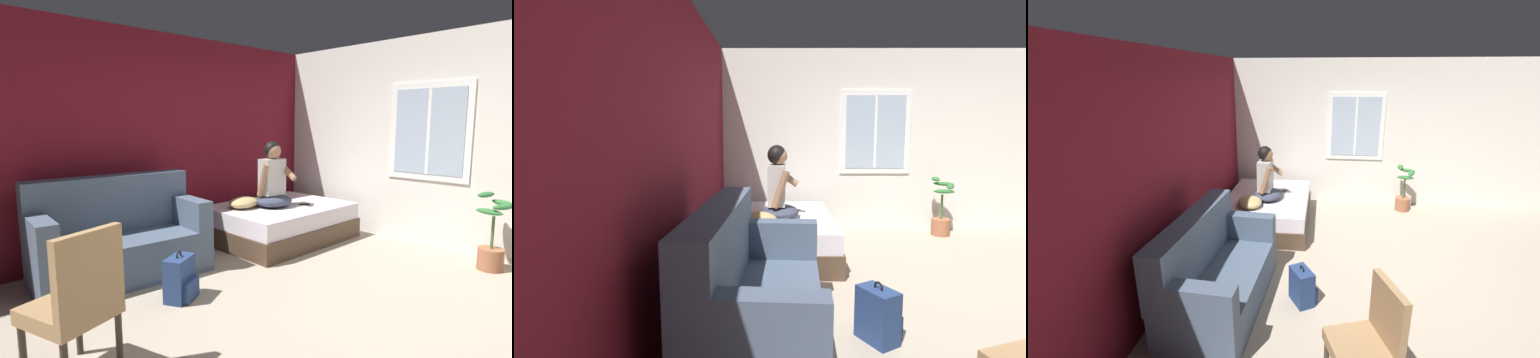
% 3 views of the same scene
% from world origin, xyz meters
% --- Properties ---
extents(ground_plane, '(40.00, 40.00, 0.00)m').
position_xyz_m(ground_plane, '(0.00, 0.00, 0.00)').
color(ground_plane, tan).
extents(wall_back_accent, '(10.52, 0.16, 2.70)m').
position_xyz_m(wall_back_accent, '(0.00, 2.76, 1.35)').
color(wall_back_accent, maroon).
rests_on(wall_back_accent, ground).
extents(wall_side_with_window, '(0.19, 6.76, 2.70)m').
position_xyz_m(wall_side_with_window, '(2.84, 0.01, 1.35)').
color(wall_side_with_window, silver).
rests_on(wall_side_with_window, ground).
extents(bed, '(1.85, 1.37, 0.48)m').
position_xyz_m(bed, '(1.58, 1.88, 0.24)').
color(bed, '#4C3828').
rests_on(bed, ground).
extents(couch, '(1.75, 0.93, 1.04)m').
position_xyz_m(couch, '(-0.62, 2.09, 0.39)').
color(couch, '#47566B').
rests_on(couch, ground).
extents(person_seated, '(0.54, 0.47, 0.88)m').
position_xyz_m(person_seated, '(1.43, 1.87, 0.84)').
color(person_seated, '#383D51').
rests_on(person_seated, bed).
extents(backpack, '(0.35, 0.33, 0.46)m').
position_xyz_m(backpack, '(-0.47, 1.16, 0.19)').
color(backpack, navy).
rests_on(backpack, ground).
extents(throw_pillow, '(0.58, 0.51, 0.14)m').
position_xyz_m(throw_pillow, '(1.09, 2.08, 0.55)').
color(throw_pillow, tan).
rests_on(throw_pillow, bed).
extents(cell_phone, '(0.15, 0.14, 0.01)m').
position_xyz_m(cell_phone, '(1.83, 1.66, 0.48)').
color(cell_phone, black).
rests_on(cell_phone, bed).
extents(potted_plant, '(0.39, 0.37, 0.85)m').
position_xyz_m(potted_plant, '(2.40, -0.51, 0.30)').
color(potted_plant, '#995B3D').
rests_on(potted_plant, ground).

